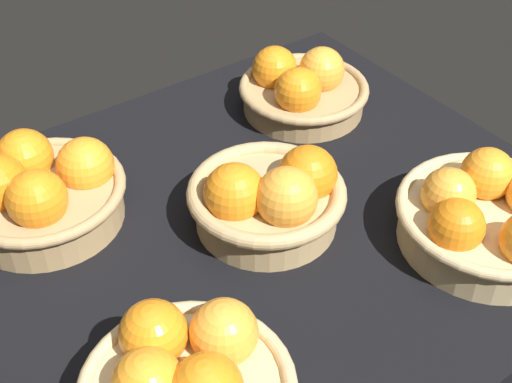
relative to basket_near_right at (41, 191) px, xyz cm
name	(u,v)px	position (x,y,z in cm)	size (l,w,h in cm)	color
market_tray	(252,229)	(-21.93, 16.58, -6.07)	(84.00, 72.00, 3.00)	black
basket_near_right	(41,191)	(0.00, 0.00, 0.00)	(21.85, 21.85, 10.90)	tan
basket_center	(270,197)	(-23.42, 18.44, 0.03)	(20.71, 20.71, 11.12)	tan
basket_near_left	(302,89)	(-43.97, -0.80, -0.72)	(20.77, 20.77, 10.03)	tan
basket_far_left	(489,217)	(-43.60, 37.19, -0.21)	(23.61, 23.61, 10.79)	tan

